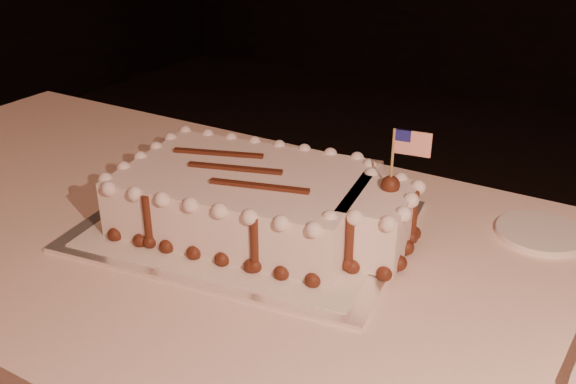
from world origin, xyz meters
The scene contains 4 objects.
cake_board centered at (-0.29, 0.64, 0.75)m, with size 0.52×0.39×0.01m, color white.
doily centered at (-0.29, 0.64, 0.76)m, with size 0.46×0.35×0.00m, color white.
sheet_cake centered at (-0.26, 0.64, 0.81)m, with size 0.50×0.33×0.19m.
side_plate centered at (0.14, 0.86, 0.76)m, with size 0.14×0.14×0.01m, color white.
Camera 1 is at (0.25, -0.14, 1.27)m, focal length 40.00 mm.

